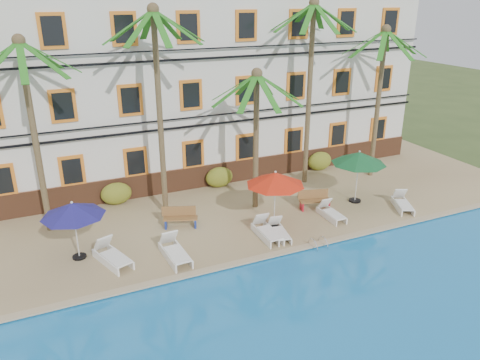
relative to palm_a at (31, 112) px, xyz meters
name	(u,v)px	position (x,y,z in m)	size (l,w,h in m)	color
ground	(282,246)	(8.85, -5.06, -5.53)	(100.00, 100.00, 0.00)	#384C23
pool_deck	(235,199)	(8.85, -0.06, -5.41)	(30.00, 12.00, 0.25)	tan
swimming_pool	(398,351)	(8.85, -12.06, -5.43)	(26.00, 12.00, 0.20)	#1977C2
pool_coping	(293,250)	(8.85, -5.96, -5.25)	(30.00, 0.35, 0.06)	tan
hotel_building	(199,81)	(8.85, 4.92, -0.16)	(25.40, 6.44, 10.22)	silver
palm_a	(31,112)	(0.00, 0.00, 0.00)	(4.26, 4.26, 8.26)	brown
palm_b	(158,89)	(5.11, -0.47, 0.60)	(4.26, 4.26, 9.33)	brown
palm_c	(256,119)	(9.29, -1.51, -0.94)	(4.26, 4.26, 6.66)	brown
palm_d	(310,72)	(13.19, 0.29, 0.71)	(4.26, 4.26, 9.52)	brown
palm_e	(380,83)	(17.19, -0.36, -0.02)	(4.26, 4.26, 8.22)	brown
shrub_left	(116,194)	(3.20, 1.54, -4.73)	(1.50, 0.90, 1.10)	#265A19
shrub_mid	(219,177)	(8.63, 1.54, -4.73)	(1.50, 0.90, 1.10)	#265A19
shrub_right	(320,161)	(14.97, 1.54, -4.73)	(1.50, 0.90, 1.10)	#265A19
umbrella_blue	(73,210)	(0.90, -2.99, -3.21)	(2.42, 2.42, 2.42)	black
umbrella_red	(275,179)	(9.19, -3.65, -3.07)	(2.59, 2.59, 2.59)	black
umbrella_green	(359,158)	(14.10, -3.02, -3.01)	(2.67, 2.67, 2.66)	black
lounger_a	(112,256)	(2.02, -3.90, -4.97)	(1.33, 2.12, 0.94)	white
lounger_b	(175,251)	(4.31, -4.58, -4.97)	(0.84, 2.07, 0.96)	white
lounger_c	(267,231)	(8.38, -4.51, -4.99)	(0.70, 1.91, 0.90)	white
lounger_d	(279,231)	(8.87, -4.69, -5.02)	(0.88, 1.75, 0.79)	white
lounger_e	(331,213)	(11.94, -4.07, -5.02)	(0.63, 1.70, 0.80)	white
lounger_f	(403,203)	(15.66, -4.64, -5.01)	(1.34, 1.89, 0.85)	white
bench_left	(181,217)	(5.35, -2.06, -4.81)	(1.57, 0.96, 0.93)	olive
bench_right	(315,199)	(11.80, -2.88, -4.81)	(1.57, 0.84, 0.93)	olive
pool_ladder	(318,246)	(9.95, -6.06, -5.28)	(0.54, 0.74, 0.74)	silver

